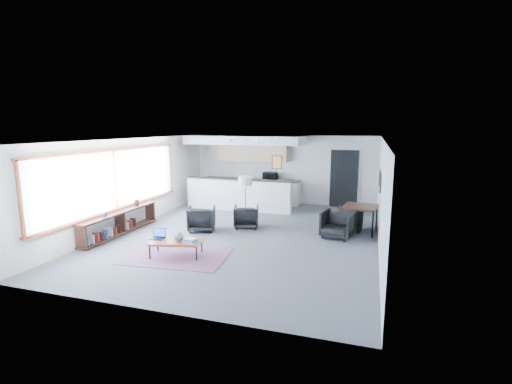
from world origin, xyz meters
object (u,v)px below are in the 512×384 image
(book_stack, at_px, (191,240))
(laptop, at_px, (159,235))
(dining_chair_far, at_px, (350,219))
(microwave, at_px, (270,175))
(armchair_right, at_px, (246,216))
(dining_chair_near, at_px, (337,225))
(floor_lamp, at_px, (245,183))
(dining_table, at_px, (360,208))
(ceramic_pot, at_px, (179,236))
(armchair_left, at_px, (202,218))
(coffee_table, at_px, (176,242))

(book_stack, bearing_deg, laptop, 176.86)
(dining_chair_far, xyz_separation_m, microwave, (-3.15, 2.80, 0.80))
(laptop, bearing_deg, armchair_right, 59.93)
(dining_chair_near, bearing_deg, floor_lamp, 179.33)
(floor_lamp, height_order, dining_table, floor_lamp)
(floor_lamp, distance_m, dining_chair_near, 3.04)
(dining_chair_far, bearing_deg, ceramic_pot, 45.84)
(dining_chair_near, bearing_deg, laptop, -134.39)
(armchair_left, relative_size, dining_table, 0.76)
(coffee_table, bearing_deg, laptop, 162.04)
(floor_lamp, height_order, dining_chair_near, floor_lamp)
(book_stack, distance_m, armchair_left, 2.24)
(laptop, relative_size, ceramic_pot, 1.52)
(coffee_table, distance_m, floor_lamp, 3.41)
(laptop, relative_size, microwave, 0.64)
(dining_table, bearing_deg, armchair_left, -164.72)
(coffee_table, height_order, dining_table, dining_table)
(laptop, relative_size, armchair_left, 0.44)
(ceramic_pot, distance_m, dining_chair_near, 4.21)
(dining_chair_near, bearing_deg, ceramic_pot, -129.36)
(dining_table, height_order, microwave, microwave)
(armchair_right, height_order, floor_lamp, floor_lamp)
(dining_chair_far, bearing_deg, armchair_right, 14.24)
(ceramic_pot, bearing_deg, armchair_right, 77.05)
(laptop, relative_size, dining_chair_near, 0.50)
(book_stack, distance_m, armchair_right, 2.83)
(book_stack, bearing_deg, microwave, 88.81)
(floor_lamp, distance_m, dining_table, 3.42)
(laptop, bearing_deg, armchair_left, 80.73)
(dining_chair_near, bearing_deg, microwave, 140.29)
(laptop, bearing_deg, microwave, 74.66)
(dining_chair_near, relative_size, microwave, 1.28)
(dining_table, xyz_separation_m, dining_chair_far, (-0.27, 0.19, -0.39))
(ceramic_pot, relative_size, armchair_right, 0.31)
(ceramic_pot, distance_m, microwave, 6.34)
(armchair_left, bearing_deg, armchair_right, -167.73)
(laptop, height_order, dining_chair_near, dining_chair_near)
(coffee_table, height_order, ceramic_pot, ceramic_pot)
(armchair_right, relative_size, microwave, 1.35)
(dining_chair_near, bearing_deg, book_stack, -127.01)
(armchair_left, height_order, armchair_right, armchair_left)
(ceramic_pot, bearing_deg, coffee_table, 159.88)
(laptop, relative_size, book_stack, 1.02)
(laptop, xyz_separation_m, dining_table, (4.41, 3.24, 0.25))
(armchair_right, height_order, dining_table, dining_table)
(book_stack, height_order, dining_chair_far, dining_chair_far)
(coffee_table, height_order, armchair_left, armchair_left)
(ceramic_pot, distance_m, dining_chair_far, 5.00)
(dining_chair_near, xyz_separation_m, dining_chair_far, (0.28, 0.88, -0.03))
(coffee_table, height_order, floor_lamp, floor_lamp)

